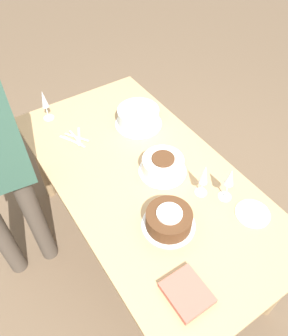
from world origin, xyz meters
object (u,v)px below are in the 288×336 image
(cake_center_white, at_px, (163,165))
(cake_back_decorated, at_px, (138,117))
(wine_glass_extra, at_px, (44,101))
(cake_front_chocolate, at_px, (169,220))
(wine_glass_near, at_px, (230,179))
(wine_glass_far, at_px, (204,176))

(cake_center_white, distance_m, cake_back_decorated, 0.44)
(cake_center_white, height_order, wine_glass_extra, wine_glass_extra)
(cake_back_decorated, bearing_deg, cake_front_chocolate, -21.95)
(wine_glass_near, xyz_separation_m, wine_glass_far, (-0.09, -0.09, -0.01))
(cake_front_chocolate, xyz_separation_m, cake_back_decorated, (-0.73, 0.29, 0.01))
(wine_glass_extra, bearing_deg, wine_glass_far, 22.76)
(cake_front_chocolate, bearing_deg, cake_back_decorated, 158.05)
(cake_center_white, distance_m, wine_glass_far, 0.27)
(wine_glass_near, height_order, wine_glass_extra, wine_glass_extra)
(cake_center_white, distance_m, wine_glass_extra, 0.88)
(cake_center_white, xyz_separation_m, wine_glass_far, (0.24, 0.08, 0.09))
(cake_back_decorated, height_order, wine_glass_near, wine_glass_near)
(wine_glass_far, bearing_deg, cake_front_chocolate, -75.64)
(cake_back_decorated, bearing_deg, cake_center_white, -14.65)
(wine_glass_near, height_order, wine_glass_far, wine_glass_near)
(wine_glass_far, distance_m, wine_glass_extra, 1.13)
(wine_glass_near, bearing_deg, cake_center_white, -153.13)
(wine_glass_near, relative_size, wine_glass_extra, 0.99)
(cake_center_white, height_order, cake_back_decorated, cake_back_decorated)
(cake_front_chocolate, xyz_separation_m, wine_glass_near, (0.02, 0.35, 0.10))
(cake_center_white, relative_size, cake_back_decorated, 0.89)
(wine_glass_extra, bearing_deg, cake_front_chocolate, 8.80)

